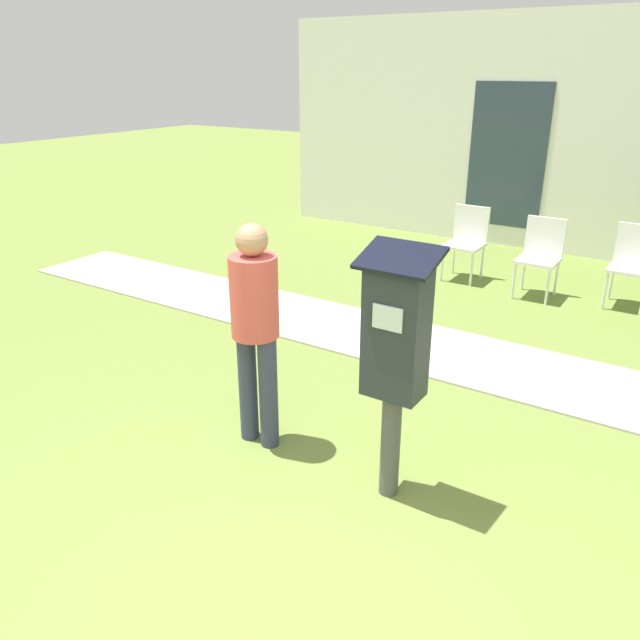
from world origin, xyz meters
name	(u,v)px	position (x,y,z in m)	size (l,w,h in m)	color
ground_plane	(298,615)	(0.00, 0.00, 0.00)	(40.00, 40.00, 0.00)	olive
sidewalk	(505,367)	(0.00, 3.21, 0.01)	(12.00, 1.10, 0.02)	#B7B2A8
building_facade	(618,140)	(0.00, 7.37, 1.60)	(10.00, 0.26, 3.20)	white
parking_meter	(395,345)	(-0.07, 1.09, 1.02)	(0.44, 0.31, 1.59)	#4C4C4C
person_standing	(255,320)	(-1.11, 1.12, 0.93)	(0.32, 0.32, 1.58)	#333851
outdoor_chair_left	(467,237)	(-1.25, 5.47, 0.53)	(0.44, 0.44, 0.90)	white
outdoor_chair_middle	(541,251)	(-0.31, 5.32, 0.53)	(0.44, 0.44, 0.90)	white
outdoor_chair_right	(634,259)	(0.63, 5.53, 0.53)	(0.44, 0.44, 0.90)	white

